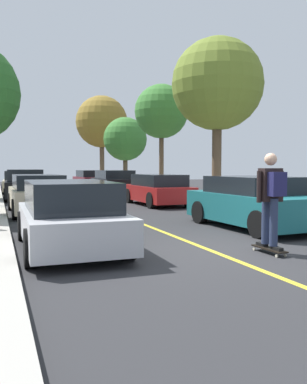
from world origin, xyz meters
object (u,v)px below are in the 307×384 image
(parked_car_left_nearest, at_px, (69,215))
(parked_car_left_near, at_px, (38,194))
(street_tree_right_far, at_px, (125,139))
(parked_car_right_near, at_px, (158,190))
(skateboarder, at_px, (271,194))
(street_tree_right_near, at_px, (161,112))
(street_tree_right_farthest, at_px, (102,122))
(parked_car_right_farthest, at_px, (90,180))
(parked_car_right_far, at_px, (114,182))
(parked_car_left_far, at_px, (25,185))
(street_tree_right_nearest, at_px, (217,85))
(parked_car_right_nearest, at_px, (254,203))
(parked_car_left_farthest, at_px, (19,182))
(skateboard, at_px, (269,249))

(parked_car_left_nearest, bearing_deg, parked_car_left_near, 90.00)
(parked_car_left_near, relative_size, street_tree_right_far, 0.88)
(parked_car_right_near, xyz_separation_m, street_tree_right_far, (2.10, 11.54, 2.88))
(skateboarder, bearing_deg, parked_car_left_near, 112.37)
(street_tree_right_near, height_order, street_tree_right_farthest, street_tree_right_farthest)
(parked_car_left_near, xyz_separation_m, parked_car_right_farthest, (5.06, 15.02, 0.00))
(parked_car_right_far, bearing_deg, parked_car_left_near, -121.12)
(parked_car_right_near, distance_m, parked_car_right_farthest, 13.47)
(parked_car_left_far, bearing_deg, street_tree_right_farthest, 61.65)
(parked_car_left_near, distance_m, parked_car_right_farthest, 15.85)
(parked_car_right_far, bearing_deg, street_tree_right_nearest, -75.49)
(parked_car_right_nearest, bearing_deg, parked_car_right_near, 89.99)
(parked_car_right_far, relative_size, skateboarder, 2.59)
(parked_car_left_nearest, height_order, street_tree_right_far, street_tree_right_far)
(parked_car_left_farthest, distance_m, skateboarder, 20.87)
(skateboard, bearing_deg, parked_car_right_far, 84.40)
(skateboarder, bearing_deg, street_tree_right_nearest, 66.54)
(street_tree_right_farthest, xyz_separation_m, skateboarder, (-3.73, -28.21, -4.29))
(parked_car_left_farthest, relative_size, skateboarder, 2.58)
(street_tree_right_nearest, height_order, street_tree_right_near, street_tree_right_nearest)
(street_tree_right_farthest, bearing_deg, parked_car_right_farthest, -113.33)
(parked_car_left_nearest, height_order, parked_car_left_near, parked_car_left_near)
(parked_car_right_near, relative_size, street_tree_right_nearest, 0.61)
(parked_car_right_farthest, relative_size, street_tree_right_farthest, 0.55)
(parked_car_left_near, xyz_separation_m, parked_car_right_nearest, (5.06, -5.43, 0.00))
(parked_car_right_near, bearing_deg, street_tree_right_far, 79.70)
(parked_car_left_nearest, bearing_deg, parked_car_right_nearest, 12.23)
(parked_car_left_farthest, relative_size, street_tree_right_nearest, 0.68)
(parked_car_left_near, xyz_separation_m, street_tree_right_near, (7.16, 6.34, 3.93))
(parked_car_right_nearest, height_order, street_tree_right_far, street_tree_right_far)
(parked_car_right_near, relative_size, skateboard, 4.85)
(parked_car_right_near, bearing_deg, skateboard, -99.44)
(street_tree_right_far, bearing_deg, parked_car_left_farthest, -173.39)
(parked_car_left_nearest, height_order, skateboarder, skateboarder)
(parked_car_right_far, height_order, street_tree_right_near, street_tree_right_near)
(parked_car_left_nearest, height_order, parked_car_left_farthest, parked_car_left_farthest)
(parked_car_left_near, bearing_deg, parked_car_right_nearest, -47.04)
(parked_car_left_near, bearing_deg, street_tree_right_near, 41.52)
(street_tree_right_near, distance_m, street_tree_right_far, 6.84)
(skateboarder, bearing_deg, skateboard, 90.53)
(parked_car_right_nearest, relative_size, street_tree_right_nearest, 0.62)
(parked_car_right_far, height_order, skateboard, parked_car_right_far)
(parked_car_right_nearest, distance_m, skateboarder, 3.35)
(parked_car_right_near, relative_size, parked_car_right_far, 0.89)
(parked_car_right_nearest, xyz_separation_m, skateboarder, (-1.63, -2.89, 0.44))
(parked_car_left_far, relative_size, parked_car_right_farthest, 1.04)
(parked_car_left_nearest, relative_size, parked_car_right_farthest, 1.00)
(parked_car_left_far, bearing_deg, parked_car_right_near, -45.02)
(parked_car_left_farthest, bearing_deg, parked_car_right_nearest, -74.04)
(parked_car_right_nearest, relative_size, parked_car_right_farthest, 1.02)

